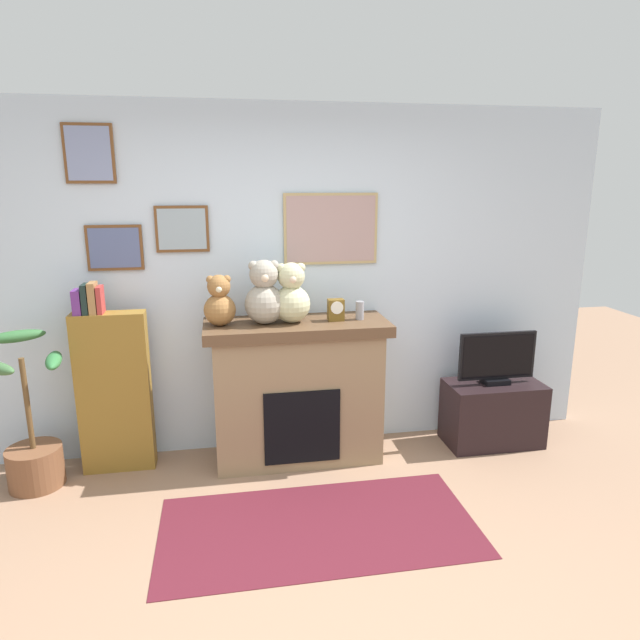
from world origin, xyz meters
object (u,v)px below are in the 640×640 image
object	(u,v)px
fireplace	(297,390)
potted_plant	(33,446)
bookshelf	(113,389)
mantel_clock	(336,310)
teddy_bear_tan	(291,296)
teddy_bear_grey	(220,303)
teddy_bear_cream	(264,295)
candle_jar	(360,310)
tv_stand	(493,413)
television	(497,359)

from	to	relation	value
fireplace	potted_plant	xyz separation A→B (m)	(-1.83, -0.11, -0.24)
bookshelf	potted_plant	bearing A→B (deg)	-163.15
mantel_clock	teddy_bear_tan	xyz separation A→B (m)	(-0.32, 0.00, 0.12)
potted_plant	teddy_bear_grey	bearing A→B (deg)	3.86
teddy_bear_cream	candle_jar	bearing A→B (deg)	0.05
potted_plant	teddy_bear_cream	xyz separation A→B (m)	(1.61, 0.09, 0.97)
tv_stand	potted_plant	bearing A→B (deg)	-179.01
fireplace	teddy_bear_tan	xyz separation A→B (m)	(-0.04, -0.02, 0.72)
mantel_clock	teddy_bear_grey	distance (m)	0.83
candle_jar	television	bearing A→B (deg)	-1.61
fireplace	television	world-z (taller)	fireplace
potted_plant	teddy_bear_tan	bearing A→B (deg)	2.78
tv_stand	teddy_bear_cream	world-z (taller)	teddy_bear_cream
potted_plant	television	world-z (taller)	potted_plant
tv_stand	candle_jar	size ratio (longest dim) A/B	5.51
potted_plant	television	xyz separation A→B (m)	(3.40, 0.06, 0.41)
television	candle_jar	xyz separation A→B (m)	(-1.10, 0.03, 0.42)
mantel_clock	teddy_bear_tan	size ratio (longest dim) A/B	0.36
teddy_bear_grey	mantel_clock	bearing A→B (deg)	-0.07
fireplace	candle_jar	world-z (taller)	candle_jar
tv_stand	mantel_clock	xyz separation A→B (m)	(-1.28, 0.03, 0.89)
tv_stand	candle_jar	world-z (taller)	candle_jar
candle_jar	tv_stand	bearing A→B (deg)	-1.53
candle_jar	mantel_clock	world-z (taller)	mantel_clock
fireplace	tv_stand	world-z (taller)	fireplace
tv_stand	mantel_clock	bearing A→B (deg)	178.75
fireplace	candle_jar	distance (m)	0.75
potted_plant	teddy_bear_grey	size ratio (longest dim) A/B	3.01
tv_stand	mantel_clock	world-z (taller)	mantel_clock
mantel_clock	tv_stand	bearing A→B (deg)	-1.25
potted_plant	teddy_bear_cream	distance (m)	1.88
candle_jar	teddy_bear_tan	distance (m)	0.52
bookshelf	teddy_bear_grey	distance (m)	0.98
candle_jar	teddy_bear_tan	size ratio (longest dim) A/B	0.31
candle_jar	teddy_bear_cream	world-z (taller)	teddy_bear_cream
candle_jar	teddy_bear_tan	xyz separation A→B (m)	(-0.50, -0.00, 0.13)
bookshelf	television	xyz separation A→B (m)	(2.87, -0.10, 0.09)
mantel_clock	teddy_bear_cream	size ratio (longest dim) A/B	0.34
bookshelf	mantel_clock	size ratio (longest dim) A/B	8.81
teddy_bear_cream	teddy_bear_tan	bearing A→B (deg)	0.01
television	teddy_bear_cream	bearing A→B (deg)	179.03
candle_jar	mantel_clock	size ratio (longest dim) A/B	0.86
tv_stand	television	distance (m)	0.45
teddy_bear_grey	teddy_bear_tan	bearing A→B (deg)	-0.01
potted_plant	bookshelf	bearing A→B (deg)	16.85
tv_stand	candle_jar	distance (m)	1.41
bookshelf	teddy_bear_grey	world-z (taller)	teddy_bear_grey
potted_plant	candle_jar	bearing A→B (deg)	2.19
bookshelf	candle_jar	world-z (taller)	bookshelf
bookshelf	mantel_clock	xyz separation A→B (m)	(1.60, -0.07, 0.53)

